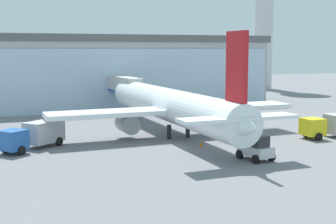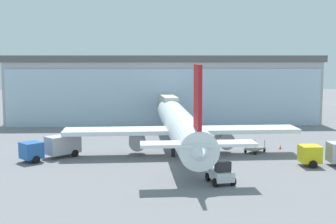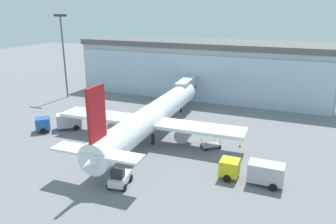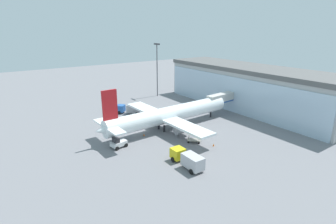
{
  "view_description": "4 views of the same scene",
  "coord_description": "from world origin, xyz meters",
  "px_view_note": "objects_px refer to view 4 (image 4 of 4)",
  "views": [
    {
      "loc": [
        -17.8,
        -44.43,
        9.99
      ],
      "look_at": [
        1.01,
        7.27,
        2.64
      ],
      "focal_mm": 50.0,
      "sensor_mm": 36.0,
      "label": 1
    },
    {
      "loc": [
        -3.17,
        -52.33,
        12.41
      ],
      "look_at": [
        -0.46,
        7.49,
        5.19
      ],
      "focal_mm": 50.0,
      "sensor_mm": 36.0,
      "label": 2
    },
    {
      "loc": [
        22.16,
        -36.64,
        19.51
      ],
      "look_at": [
        2.83,
        8.98,
        3.79
      ],
      "focal_mm": 35.0,
      "sensor_mm": 36.0,
      "label": 3
    },
    {
      "loc": [
        49.73,
        -27.44,
        23.16
      ],
      "look_at": [
        1.88,
        5.74,
        4.52
      ],
      "focal_mm": 28.0,
      "sensor_mm": 36.0,
      "label": 4
    }
  ],
  "objects_px": {
    "jet_bridge": "(225,98)",
    "fuel_truck": "(188,159)",
    "baggage_cart": "(194,140)",
    "apron_light_mast": "(157,65)",
    "pushback_tug": "(118,143)",
    "safety_cone_nose": "(144,135)",
    "safety_cone_wingtip": "(214,145)",
    "airplane": "(168,115)",
    "catering_truck": "(130,109)"
  },
  "relations": [
    {
      "from": "baggage_cart",
      "to": "safety_cone_wingtip",
      "type": "height_order",
      "value": "baggage_cart"
    },
    {
      "from": "baggage_cart",
      "to": "apron_light_mast",
      "type": "bearing_deg",
      "value": 113.04
    },
    {
      "from": "apron_light_mast",
      "to": "airplane",
      "type": "xyz_separation_m",
      "value": [
        28.81,
        -15.26,
        -7.44
      ]
    },
    {
      "from": "pushback_tug",
      "to": "safety_cone_wingtip",
      "type": "height_order",
      "value": "pushback_tug"
    },
    {
      "from": "fuel_truck",
      "to": "baggage_cart",
      "type": "bearing_deg",
      "value": -46.54
    },
    {
      "from": "jet_bridge",
      "to": "baggage_cart",
      "type": "height_order",
      "value": "jet_bridge"
    },
    {
      "from": "pushback_tug",
      "to": "safety_cone_nose",
      "type": "distance_m",
      "value": 7.64
    },
    {
      "from": "fuel_truck",
      "to": "safety_cone_nose",
      "type": "bearing_deg",
      "value": -2.15
    },
    {
      "from": "jet_bridge",
      "to": "fuel_truck",
      "type": "height_order",
      "value": "jet_bridge"
    },
    {
      "from": "jet_bridge",
      "to": "pushback_tug",
      "type": "bearing_deg",
      "value": -178.92
    },
    {
      "from": "apron_light_mast",
      "to": "safety_cone_wingtip",
      "type": "bearing_deg",
      "value": -17.44
    },
    {
      "from": "fuel_truck",
      "to": "jet_bridge",
      "type": "bearing_deg",
      "value": -57.59
    },
    {
      "from": "jet_bridge",
      "to": "fuel_truck",
      "type": "relative_size",
      "value": 1.86
    },
    {
      "from": "apron_light_mast",
      "to": "fuel_truck",
      "type": "distance_m",
      "value": 52.01
    },
    {
      "from": "safety_cone_wingtip",
      "to": "safety_cone_nose",
      "type": "bearing_deg",
      "value": -144.76
    },
    {
      "from": "safety_cone_wingtip",
      "to": "catering_truck",
      "type": "bearing_deg",
      "value": -171.56
    },
    {
      "from": "airplane",
      "to": "safety_cone_wingtip",
      "type": "xyz_separation_m",
      "value": [
        13.5,
        1.97,
        -3.19
      ]
    },
    {
      "from": "airplane",
      "to": "jet_bridge",
      "type": "bearing_deg",
      "value": 0.88
    },
    {
      "from": "airplane",
      "to": "safety_cone_nose",
      "type": "distance_m",
      "value": 7.83
    },
    {
      "from": "fuel_truck",
      "to": "pushback_tug",
      "type": "distance_m",
      "value": 15.57
    },
    {
      "from": "apron_light_mast",
      "to": "catering_truck",
      "type": "xyz_separation_m",
      "value": [
        13.1,
        -17.62,
        -9.44
      ]
    },
    {
      "from": "apron_light_mast",
      "to": "airplane",
      "type": "relative_size",
      "value": 0.49
    },
    {
      "from": "jet_bridge",
      "to": "fuel_truck",
      "type": "distance_m",
      "value": 33.38
    },
    {
      "from": "baggage_cart",
      "to": "pushback_tug",
      "type": "xyz_separation_m",
      "value": [
        -6.73,
        -14.36,
        0.47
      ]
    },
    {
      "from": "safety_cone_nose",
      "to": "airplane",
      "type": "bearing_deg",
      "value": 95.05
    },
    {
      "from": "apron_light_mast",
      "to": "pushback_tug",
      "type": "xyz_separation_m",
      "value": [
        31.7,
        -29.65,
        -9.93
      ]
    },
    {
      "from": "pushback_tug",
      "to": "safety_cone_wingtip",
      "type": "distance_m",
      "value": 19.51
    },
    {
      "from": "fuel_truck",
      "to": "baggage_cart",
      "type": "xyz_separation_m",
      "value": [
        -7.29,
        7.62,
        -0.97
      ]
    },
    {
      "from": "apron_light_mast",
      "to": "airplane",
      "type": "height_order",
      "value": "apron_light_mast"
    },
    {
      "from": "pushback_tug",
      "to": "apron_light_mast",
      "type": "bearing_deg",
      "value": 35.65
    },
    {
      "from": "jet_bridge",
      "to": "safety_cone_nose",
      "type": "height_order",
      "value": "jet_bridge"
    },
    {
      "from": "baggage_cart",
      "to": "safety_cone_wingtip",
      "type": "xyz_separation_m",
      "value": [
        3.88,
        2.0,
        -0.23
      ]
    },
    {
      "from": "airplane",
      "to": "baggage_cart",
      "type": "distance_m",
      "value": 10.07
    },
    {
      "from": "jet_bridge",
      "to": "apron_light_mast",
      "type": "relative_size",
      "value": 0.74
    },
    {
      "from": "fuel_truck",
      "to": "safety_cone_nose",
      "type": "distance_m",
      "value": 16.34
    },
    {
      "from": "fuel_truck",
      "to": "pushback_tug",
      "type": "xyz_separation_m",
      "value": [
        -14.02,
        -6.74,
        -0.49
      ]
    },
    {
      "from": "catering_truck",
      "to": "safety_cone_nose",
      "type": "xyz_separation_m",
      "value": [
        16.34,
        -4.76,
        -1.19
      ]
    },
    {
      "from": "catering_truck",
      "to": "apron_light_mast",
      "type": "bearing_deg",
      "value": -94.2
    },
    {
      "from": "baggage_cart",
      "to": "fuel_truck",
      "type": "bearing_deg",
      "value": -91.51
    },
    {
      "from": "catering_truck",
      "to": "pushback_tug",
      "type": "xyz_separation_m",
      "value": [
        18.6,
        -12.03,
        -0.49
      ]
    },
    {
      "from": "catering_truck",
      "to": "pushback_tug",
      "type": "relative_size",
      "value": 1.99
    },
    {
      "from": "jet_bridge",
      "to": "baggage_cart",
      "type": "distance_m",
      "value": 23.32
    },
    {
      "from": "apron_light_mast",
      "to": "safety_cone_wingtip",
      "type": "xyz_separation_m",
      "value": [
        42.31,
        -13.29,
        -10.63
      ]
    },
    {
      "from": "fuel_truck",
      "to": "baggage_cart",
      "type": "height_order",
      "value": "fuel_truck"
    },
    {
      "from": "fuel_truck",
      "to": "baggage_cart",
      "type": "relative_size",
      "value": 2.35
    },
    {
      "from": "apron_light_mast",
      "to": "airplane",
      "type": "distance_m",
      "value": 33.44
    },
    {
      "from": "apron_light_mast",
      "to": "safety_cone_nose",
      "type": "xyz_separation_m",
      "value": [
        29.44,
        -22.38,
        -10.63
      ]
    },
    {
      "from": "catering_truck",
      "to": "safety_cone_nose",
      "type": "bearing_deg",
      "value": 122.92
    },
    {
      "from": "apron_light_mast",
      "to": "safety_cone_wingtip",
      "type": "distance_m",
      "value": 45.6
    },
    {
      "from": "catering_truck",
      "to": "safety_cone_wingtip",
      "type": "height_order",
      "value": "catering_truck"
    }
  ]
}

